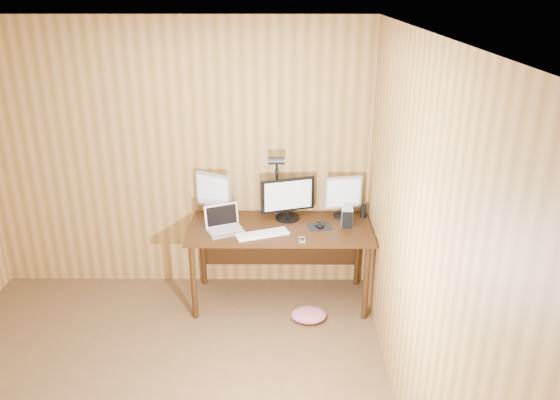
{
  "coord_description": "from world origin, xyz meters",
  "views": [
    {
      "loc": [
        0.96,
        -2.73,
        2.76
      ],
      "look_at": [
        0.93,
        1.58,
        1.02
      ],
      "focal_mm": 35.0,
      "sensor_mm": 36.0,
      "label": 1
    }
  ],
  "objects_px": {
    "monitor_right": "(343,196)",
    "speaker": "(363,211)",
    "desk": "(280,235)",
    "mouse": "(320,224)",
    "hard_drive": "(347,217)",
    "desk_lamp": "(277,176)",
    "laptop": "(224,224)",
    "phone": "(302,240)",
    "monitor_center": "(288,198)",
    "monitor_left": "(214,194)",
    "keyboard": "(262,234)"
  },
  "relations": [
    {
      "from": "desk",
      "to": "desk_lamp",
      "type": "distance_m",
      "value": 0.53
    },
    {
      "from": "desk",
      "to": "mouse",
      "type": "xyz_separation_m",
      "value": [
        0.35,
        -0.08,
        0.15
      ]
    },
    {
      "from": "desk",
      "to": "phone",
      "type": "height_order",
      "value": "phone"
    },
    {
      "from": "laptop",
      "to": "phone",
      "type": "xyz_separation_m",
      "value": [
        0.67,
        -0.2,
        -0.05
      ]
    },
    {
      "from": "hard_drive",
      "to": "desk_lamp",
      "type": "xyz_separation_m",
      "value": [
        -0.62,
        0.2,
        0.31
      ]
    },
    {
      "from": "phone",
      "to": "desk_lamp",
      "type": "relative_size",
      "value": 0.15
    },
    {
      "from": "monitor_center",
      "to": "monitor_left",
      "type": "bearing_deg",
      "value": 158.94
    },
    {
      "from": "monitor_right",
      "to": "speaker",
      "type": "distance_m",
      "value": 0.24
    },
    {
      "from": "phone",
      "to": "speaker",
      "type": "relative_size",
      "value": 0.8
    },
    {
      "from": "phone",
      "to": "hard_drive",
      "type": "bearing_deg",
      "value": 35.28
    },
    {
      "from": "desk_lamp",
      "to": "laptop",
      "type": "bearing_deg",
      "value": -131.92
    },
    {
      "from": "monitor_center",
      "to": "monitor_left",
      "type": "distance_m",
      "value": 0.67
    },
    {
      "from": "phone",
      "to": "speaker",
      "type": "bearing_deg",
      "value": 38.23
    },
    {
      "from": "monitor_center",
      "to": "desk_lamp",
      "type": "xyz_separation_m",
      "value": [
        -0.1,
        0.07,
        0.19
      ]
    },
    {
      "from": "monitor_center",
      "to": "mouse",
      "type": "height_order",
      "value": "monitor_center"
    },
    {
      "from": "laptop",
      "to": "phone",
      "type": "relative_size",
      "value": 3.92
    },
    {
      "from": "monitor_right",
      "to": "phone",
      "type": "relative_size",
      "value": 4.13
    },
    {
      "from": "monitor_center",
      "to": "monitor_right",
      "type": "height_order",
      "value": "monitor_center"
    },
    {
      "from": "desk",
      "to": "keyboard",
      "type": "height_order",
      "value": "keyboard"
    },
    {
      "from": "monitor_right",
      "to": "desk_lamp",
      "type": "xyz_separation_m",
      "value": [
        -0.6,
        0.01,
        0.18
      ]
    },
    {
      "from": "speaker",
      "to": "phone",
      "type": "bearing_deg",
      "value": -139.67
    },
    {
      "from": "speaker",
      "to": "keyboard",
      "type": "bearing_deg",
      "value": -156.92
    },
    {
      "from": "desk",
      "to": "monitor_center",
      "type": "bearing_deg",
      "value": 53.32
    },
    {
      "from": "monitor_center",
      "to": "mouse",
      "type": "xyz_separation_m",
      "value": [
        0.28,
        -0.17,
        -0.17
      ]
    },
    {
      "from": "monitor_left",
      "to": "hard_drive",
      "type": "height_order",
      "value": "monitor_left"
    },
    {
      "from": "keyboard",
      "to": "hard_drive",
      "type": "relative_size",
      "value": 2.99
    },
    {
      "from": "monitor_left",
      "to": "hard_drive",
      "type": "relative_size",
      "value": 2.64
    },
    {
      "from": "phone",
      "to": "keyboard",
      "type": "bearing_deg",
      "value": 161.48
    },
    {
      "from": "monitor_center",
      "to": "speaker",
      "type": "xyz_separation_m",
      "value": [
        0.69,
        0.04,
        -0.14
      ]
    },
    {
      "from": "desk",
      "to": "monitor_left",
      "type": "bearing_deg",
      "value": 167.29
    },
    {
      "from": "desk",
      "to": "monitor_left",
      "type": "relative_size",
      "value": 3.87
    },
    {
      "from": "monitor_left",
      "to": "speaker",
      "type": "relative_size",
      "value": 3.54
    },
    {
      "from": "desk",
      "to": "desk_lamp",
      "type": "relative_size",
      "value": 2.57
    },
    {
      "from": "mouse",
      "to": "phone",
      "type": "relative_size",
      "value": 1.29
    },
    {
      "from": "desk",
      "to": "mouse",
      "type": "height_order",
      "value": "mouse"
    },
    {
      "from": "keyboard",
      "to": "desk",
      "type": "bearing_deg",
      "value": 39.33
    },
    {
      "from": "hard_drive",
      "to": "keyboard",
      "type": "bearing_deg",
      "value": -160.64
    },
    {
      "from": "monitor_right",
      "to": "hard_drive",
      "type": "height_order",
      "value": "monitor_right"
    },
    {
      "from": "desk",
      "to": "mouse",
      "type": "relative_size",
      "value": 13.26
    },
    {
      "from": "monitor_right",
      "to": "mouse",
      "type": "xyz_separation_m",
      "value": [
        -0.22,
        -0.23,
        -0.18
      ]
    },
    {
      "from": "desk",
      "to": "speaker",
      "type": "bearing_deg",
      "value": 10.1
    },
    {
      "from": "laptop",
      "to": "speaker",
      "type": "relative_size",
      "value": 3.14
    },
    {
      "from": "desk",
      "to": "keyboard",
      "type": "bearing_deg",
      "value": -120.74
    },
    {
      "from": "laptop",
      "to": "speaker",
      "type": "distance_m",
      "value": 1.27
    },
    {
      "from": "hard_drive",
      "to": "phone",
      "type": "height_order",
      "value": "hard_drive"
    },
    {
      "from": "desk",
      "to": "hard_drive",
      "type": "distance_m",
      "value": 0.62
    },
    {
      "from": "monitor_right",
      "to": "speaker",
      "type": "bearing_deg",
      "value": -13.7
    },
    {
      "from": "monitor_right",
      "to": "hard_drive",
      "type": "bearing_deg",
      "value": -94.2
    },
    {
      "from": "desk",
      "to": "hard_drive",
      "type": "relative_size",
      "value": 10.23
    },
    {
      "from": "hard_drive",
      "to": "phone",
      "type": "distance_m",
      "value": 0.51
    }
  ]
}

